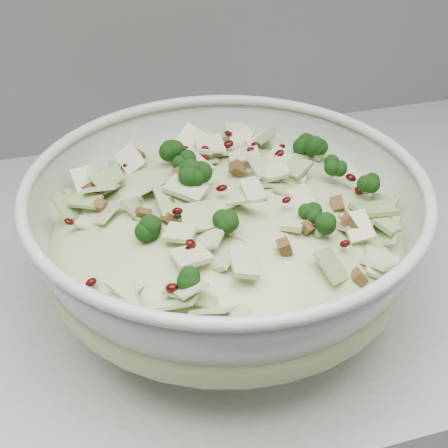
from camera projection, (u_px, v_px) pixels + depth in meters
name	position (u px, v px, depth m)	size (l,w,h in m)	color
mixing_bowl	(226.00, 242.00, 0.60)	(0.38, 0.38, 0.15)	silver
salad	(226.00, 221.00, 0.58)	(0.41, 0.41, 0.15)	#BDC788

